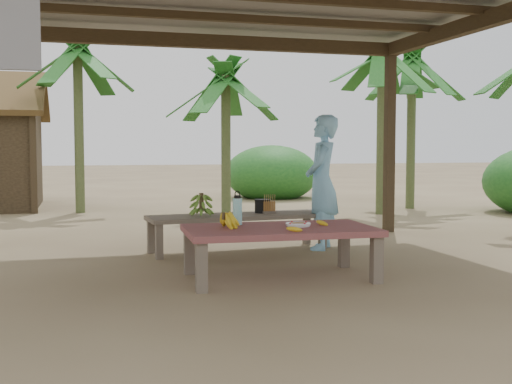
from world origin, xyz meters
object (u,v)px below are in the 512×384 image
object	(u,v)px
work_table	(280,234)
cooking_pot	(262,206)
ripe_banana_bunch	(224,220)
water_flask	(237,210)
plate	(298,224)
woman	(322,182)
bench	(238,219)

from	to	relation	value
work_table	cooking_pot	world-z (taller)	cooking_pot
ripe_banana_bunch	water_flask	bearing A→B (deg)	49.59
plate	cooking_pot	distance (m)	1.79
plate	water_flask	xyz separation A→B (m)	(-0.54, 0.28, 0.12)
cooking_pot	woman	bearing A→B (deg)	-17.28
plate	woman	distance (m)	1.82
plate	water_flask	size ratio (longest dim) A/B	0.72
work_table	ripe_banana_bunch	distance (m)	0.56
ripe_banana_bunch	woman	bearing A→B (deg)	43.70
plate	woman	bearing A→B (deg)	61.36
work_table	water_flask	bearing A→B (deg)	141.98
woman	work_table	bearing A→B (deg)	-3.99
work_table	water_flask	distance (m)	0.50
work_table	woman	distance (m)	1.94
work_table	woman	xyz separation A→B (m)	(1.05, 1.58, 0.40)
water_flask	woman	bearing A→B (deg)	42.79
cooking_pot	woman	world-z (taller)	woman
work_table	bench	distance (m)	1.71
plate	woman	size ratio (longest dim) A/B	0.15
bench	ripe_banana_bunch	bearing A→B (deg)	-114.04
bench	woman	xyz separation A→B (m)	(1.04, -0.12, 0.44)
work_table	woman	bearing A→B (deg)	58.67
work_table	water_flask	size ratio (longest dim) A/B	5.46
work_table	bench	world-z (taller)	work_table
bench	ripe_banana_bunch	distance (m)	1.74
bench	water_flask	distance (m)	1.48
cooking_pot	bench	bearing A→B (deg)	-163.81
bench	plate	xyz separation A→B (m)	(0.18, -1.69, 0.12)
work_table	ripe_banana_bunch	world-z (taller)	ripe_banana_bunch
water_flask	cooking_pot	size ratio (longest dim) A/B	1.76
ripe_banana_bunch	plate	world-z (taller)	ripe_banana_bunch
woman	plate	bearing A→B (deg)	0.90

